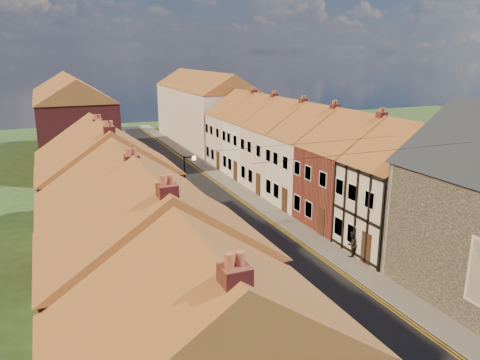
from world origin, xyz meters
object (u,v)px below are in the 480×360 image
at_px(lamppost, 186,192).
at_px(pedestrian_right, 352,244).
at_px(car_mid, 170,193).
at_px(car_distant, 129,151).
at_px(car_near, 246,283).
at_px(pedestrian_left, 240,315).

bearing_deg(lamppost, pedestrian_right, -39.42).
distance_m(lamppost, car_mid, 10.14).
xyz_separation_m(lamppost, car_mid, (1.26, 9.63, -2.90)).
xyz_separation_m(car_mid, car_distant, (-0.11, 20.87, -0.07)).
bearing_deg(car_mid, car_near, -91.07).
height_order(car_near, car_distant, car_near).
relative_size(car_mid, car_distant, 0.95).
relative_size(lamppost, car_mid, 1.55).
distance_m(car_distant, pedestrian_right, 38.62).
bearing_deg(car_distant, car_mid, -105.72).
xyz_separation_m(lamppost, pedestrian_left, (-1.11, -12.31, -2.62)).
bearing_deg(lamppost, car_distant, 87.85).
bearing_deg(car_mid, lamppost, -96.53).
bearing_deg(pedestrian_left, car_near, 50.00).
bearing_deg(pedestrian_left, car_distant, 75.45).
height_order(lamppost, pedestrian_left, lamppost).
relative_size(car_distant, pedestrian_left, 2.55).
distance_m(car_mid, pedestrian_left, 22.07).
relative_size(lamppost, pedestrian_left, 3.74).
xyz_separation_m(car_near, pedestrian_right, (8.30, 1.79, 0.22)).
relative_size(car_near, pedestrian_right, 2.59).
bearing_deg(pedestrian_right, lamppost, -53.91).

